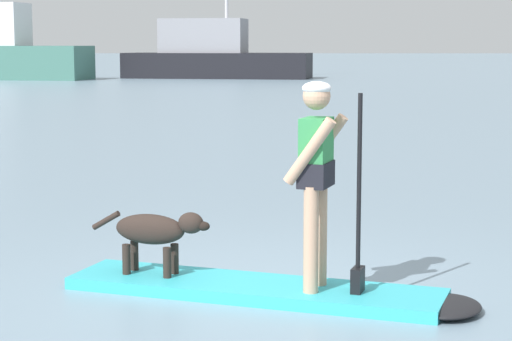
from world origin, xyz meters
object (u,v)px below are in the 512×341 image
person_paddler (318,169)px  moored_boat_starboard (213,56)px  paddleboard (280,291)px  dog (155,231)px

person_paddler → moored_boat_starboard: bearing=94.7°
paddleboard → person_paddler: 1.07m
paddleboard → moored_boat_starboard: size_ratio=0.28×
dog → moored_boat_starboard: bearing=93.2°
paddleboard → dog: size_ratio=3.24×
dog → moored_boat_starboard: size_ratio=0.09×
person_paddler → dog: 1.54m
paddleboard → person_paddler: person_paddler is taller
paddleboard → person_paddler: bearing=-18.1°
moored_boat_starboard → person_paddler: bearing=-85.3°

